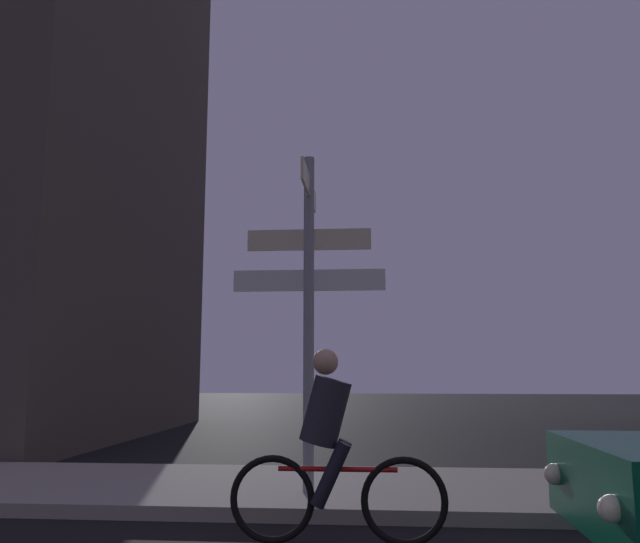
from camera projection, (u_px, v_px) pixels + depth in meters
sidewalk_kerb at (396, 491)px, 7.23m from camera, size 40.00×2.72×0.14m
signpost at (309, 287)px, 7.14m from camera, size 1.72×1.46×3.73m
cyclist at (331, 452)px, 5.34m from camera, size 1.82×0.32×1.61m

